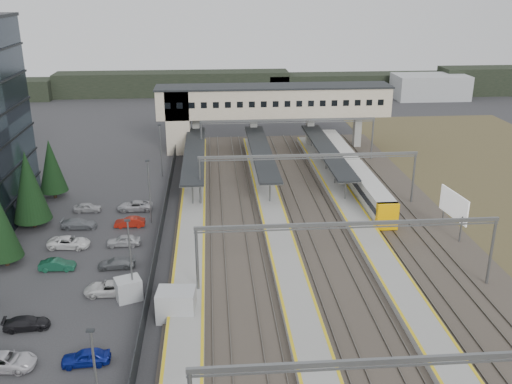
{
  "coord_description": "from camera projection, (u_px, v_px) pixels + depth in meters",
  "views": [
    {
      "loc": [
        -0.35,
        -55.11,
        27.78
      ],
      "look_at": [
        4.8,
        9.17,
        4.0
      ],
      "focal_mm": 40.0,
      "sensor_mm": 36.0,
      "label": 1
    }
  ],
  "objects": [
    {
      "name": "train",
      "position": [
        352.0,
        171.0,
        83.33
      ],
      "size": [
        2.59,
        35.97,
        3.26
      ],
      "color": "beige",
      "rests_on": "ground"
    },
    {
      "name": "relay_cabin_far",
      "position": [
        128.0,
        289.0,
        52.86
      ],
      "size": [
        2.79,
        2.58,
        2.08
      ],
      "color": "#A0A3A5",
      "rests_on": "ground"
    },
    {
      "name": "rail_corridor",
      "position": [
        298.0,
        233.0,
        66.46
      ],
      "size": [
        34.0,
        90.0,
        0.92
      ],
      "color": "#3E362F",
      "rests_on": "ground"
    },
    {
      "name": "relay_cabin_near",
      "position": [
        176.0,
        305.0,
        49.67
      ],
      "size": [
        3.52,
        2.73,
        2.76
      ],
      "color": "#A0A3A5",
      "rests_on": "ground"
    },
    {
      "name": "canopies",
      "position": [
        261.0,
        151.0,
        85.6
      ],
      "size": [
        23.1,
        30.0,
        3.28
      ],
      "color": "black",
      "rests_on": "ground"
    },
    {
      "name": "billboard",
      "position": [
        454.0,
        206.0,
        65.8
      ],
      "size": [
        0.83,
        6.03,
        5.15
      ],
      "color": "slate",
      "rests_on": "ground"
    },
    {
      "name": "lampposts",
      "position": [
        141.0,
        218.0,
        60.25
      ],
      "size": [
        0.5,
        53.25,
        8.07
      ],
      "color": "slate",
      "rests_on": "ground"
    },
    {
      "name": "fence",
      "position": [
        160.0,
        232.0,
        65.02
      ],
      "size": [
        0.08,
        90.0,
        2.0
      ],
      "color": "#26282B",
      "rests_on": "ground"
    },
    {
      "name": "car_park",
      "position": [
        80.0,
        285.0,
        54.39
      ],
      "size": [
        10.68,
        44.5,
        1.29
      ],
      "color": "#A7A6AA",
      "rests_on": "ground"
    },
    {
      "name": "gantries",
      "position": [
        325.0,
        193.0,
        62.81
      ],
      "size": [
        28.4,
        62.28,
        7.17
      ],
      "color": "slate",
      "rests_on": "ground"
    },
    {
      "name": "ground",
      "position": [
        218.0,
        258.0,
        61.18
      ],
      "size": [
        220.0,
        220.0,
        0.0
      ],
      "primitive_type": "plane",
      "color": "#2B2B2D",
      "rests_on": "ground"
    },
    {
      "name": "treeline_far",
      "position": [
        303.0,
        84.0,
        148.25
      ],
      "size": [
        170.0,
        19.0,
        7.0
      ],
      "color": "black",
      "rests_on": "ground"
    },
    {
      "name": "footbridge",
      "position": [
        258.0,
        105.0,
        98.29
      ],
      "size": [
        40.4,
        6.4,
        11.2
      ],
      "color": "#BCAF90",
      "rests_on": "ground"
    }
  ]
}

